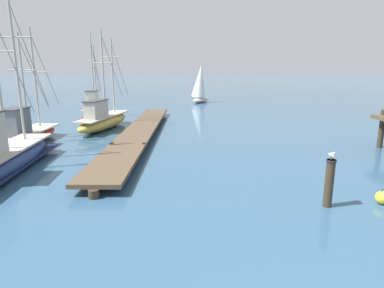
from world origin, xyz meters
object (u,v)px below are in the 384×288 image
object	(u,v)px
fishing_boat_2	(94,110)
distant_sailboat	(200,84)
fishing_boat_3	(25,134)
perched_seagull	(332,155)
mooring_piling	(329,182)
mooring_buoy	(382,198)
fishing_boat_1	(103,119)
fishing_boat_0	(2,157)

from	to	relation	value
fishing_boat_2	distant_sailboat	size ratio (longest dim) A/B	1.38
fishing_boat_3	perched_seagull	size ratio (longest dim) A/B	20.33
mooring_piling	mooring_buoy	world-z (taller)	mooring_piling
fishing_boat_3	distant_sailboat	bearing A→B (deg)	66.62
fishing_boat_1	perched_seagull	world-z (taller)	fishing_boat_1
fishing_boat_1	mooring_piling	distance (m)	16.26
fishing_boat_1	perched_seagull	bearing A→B (deg)	-49.58
mooring_buoy	distant_sailboat	bearing A→B (deg)	101.11
mooring_buoy	fishing_boat_3	bearing A→B (deg)	153.72
mooring_piling	perched_seagull	world-z (taller)	perched_seagull
mooring_piling	distant_sailboat	distance (m)	29.96
perched_seagull	mooring_buoy	xyz separation A→B (m)	(1.78, 0.22, -1.43)
fishing_boat_2	distant_sailboat	world-z (taller)	fishing_boat_2
perched_seagull	distant_sailboat	xyz separation A→B (m)	(-4.00, 29.65, 0.49)
mooring_piling	fishing_boat_1	bearing A→B (deg)	130.40
distant_sailboat	perched_seagull	bearing A→B (deg)	-82.31
mooring_buoy	distant_sailboat	world-z (taller)	distant_sailboat
mooring_piling	perched_seagull	xyz separation A→B (m)	(-0.00, 0.01, 0.86)
perched_seagull	distant_sailboat	world-z (taller)	distant_sailboat
fishing_boat_3	fishing_boat_0	bearing A→B (deg)	-71.00
fishing_boat_2	distant_sailboat	distance (m)	15.23
fishing_boat_3	perched_seagull	distance (m)	15.58
fishing_boat_1	distant_sailboat	xyz separation A→B (m)	(6.54, 17.27, 1.44)
fishing_boat_0	fishing_boat_3	world-z (taller)	fishing_boat_0
fishing_boat_2	perched_seagull	size ratio (longest dim) A/B	17.83
fishing_boat_1	fishing_boat_2	world-z (taller)	fishing_boat_2
fishing_boat_2	mooring_piling	size ratio (longest dim) A/B	4.53
fishing_boat_3	distant_sailboat	xyz separation A→B (m)	(9.47, 21.90, 1.51)
fishing_boat_1	distant_sailboat	world-z (taller)	fishing_boat_1
fishing_boat_2	mooring_buoy	world-z (taller)	fishing_boat_2
mooring_piling	fishing_boat_3	bearing A→B (deg)	150.08
fishing_boat_0	fishing_boat_2	size ratio (longest dim) A/B	1.36
fishing_boat_3	distant_sailboat	world-z (taller)	fishing_boat_3
distant_sailboat	mooring_piling	bearing A→B (deg)	-82.31
mooring_buoy	distant_sailboat	size ratio (longest dim) A/B	0.10
fishing_boat_0	perched_seagull	distance (m)	12.15
fishing_boat_1	perched_seagull	distance (m)	16.29
mooring_piling	distant_sailboat	world-z (taller)	distant_sailboat
perched_seagull	distant_sailboat	bearing A→B (deg)	97.69
fishing_boat_0	distant_sailboat	bearing A→B (deg)	73.85
fishing_boat_3	mooring_piling	distance (m)	15.55
fishing_boat_1	perched_seagull	xyz separation A→B (m)	(10.54, -12.38, 0.95)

